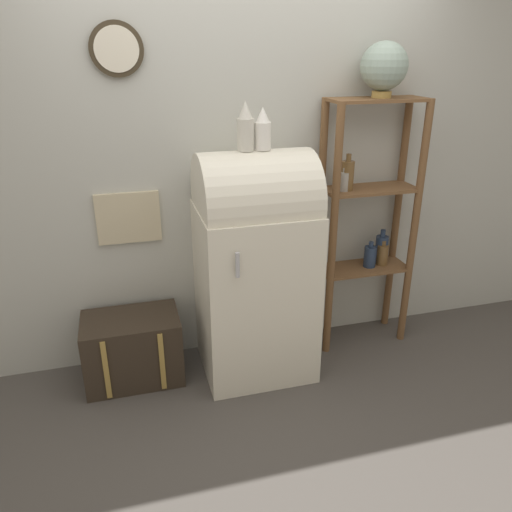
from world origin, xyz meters
TOP-DOWN VIEW (x-y plane):
  - ground_plane at (0.00, 0.00)m, footprint 12.00×12.00m
  - wall_back at (-0.00, 0.57)m, footprint 7.00×0.09m
  - refrigerator at (-0.00, 0.25)m, footprint 0.68×0.64m
  - suitcase_trunk at (-0.78, 0.32)m, footprint 0.59×0.40m
  - shelf_unit at (0.82, 0.39)m, footprint 0.64×0.28m
  - globe at (0.84, 0.39)m, footprint 0.28×0.28m
  - vase_left at (-0.05, 0.25)m, footprint 0.10×0.10m
  - vase_center at (0.05, 0.25)m, footprint 0.09×0.09m

SIDE VIEW (x-z plane):
  - ground_plane at x=0.00m, z-range 0.00..0.00m
  - suitcase_trunk at x=-0.78m, z-range 0.00..0.43m
  - refrigerator at x=0.00m, z-range 0.03..1.46m
  - shelf_unit at x=0.82m, z-range 0.08..1.77m
  - wall_back at x=0.00m, z-range 0.00..2.70m
  - vase_center at x=0.05m, z-range 1.43..1.66m
  - vase_left at x=-0.05m, z-range 1.43..1.70m
  - globe at x=0.84m, z-range 1.70..2.02m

